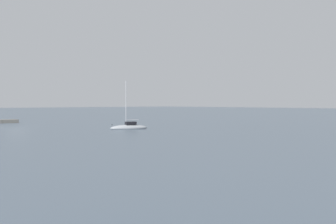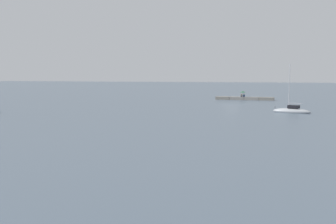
{
  "view_description": "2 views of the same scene",
  "coord_description": "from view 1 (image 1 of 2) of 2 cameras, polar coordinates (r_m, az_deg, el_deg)",
  "views": [
    {
      "loc": [
        24.05,
        62.87,
        4.02
      ],
      "look_at": [
        0.42,
        36.26,
        3.18
      ],
      "focal_mm": 42.85,
      "sensor_mm": 36.0,
      "label": 1
    },
    {
      "loc": [
        -14.28,
        79.82,
        5.6
      ],
      "look_at": [
        1.42,
        32.99,
        1.32
      ],
      "focal_mm": 45.8,
      "sensor_mm": 36.0,
      "label": 2
    }
  ],
  "objects": [
    {
      "name": "sailboat_grey_far",
      "position": [
        60.71,
        -5.57,
        -2.19
      ],
      "size": [
        5.93,
        3.34,
        7.54
      ],
      "rotation": [
        0.0,
        0.0,
        4.39
      ],
      "color": "#ADB2B7",
      "rests_on": "ground_plane"
    },
    {
      "name": "ground_plane",
      "position": [
        67.44,
        -20.64,
        -2.16
      ],
      "size": [
        500.0,
        500.0,
        0.0
      ],
      "primitive_type": "plane",
      "color": "slate"
    }
  ]
}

